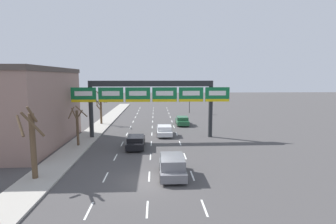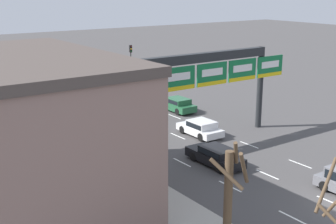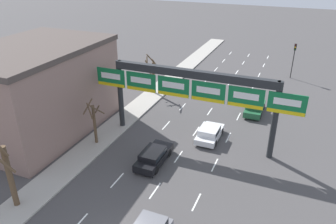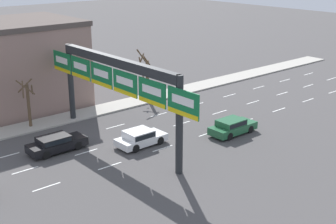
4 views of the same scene
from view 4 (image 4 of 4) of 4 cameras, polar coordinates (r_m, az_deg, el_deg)
lane_dashes at (r=38.22m, az=-6.73°, el=-3.91°), size 6.72×67.00×0.01m
sign_gantry at (r=36.76m, az=-6.40°, el=4.22°), size 19.26×0.70×7.08m
building_near at (r=48.44m, az=-19.59°, el=5.28°), size 10.14×14.76×8.55m
car_white at (r=37.53m, az=-3.41°, el=-3.09°), size 1.95×4.12×1.31m
car_black at (r=37.36m, az=-13.51°, el=-3.69°), size 1.83×4.56×1.31m
car_green at (r=40.19m, az=7.83°, el=-1.71°), size 1.86×4.38×1.35m
tree_bare_second at (r=49.16m, az=-2.70°, el=4.62°), size 2.21×1.51×5.28m
tree_bare_furthest at (r=42.52m, az=-16.70°, el=1.28°), size 1.88×1.86×4.44m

